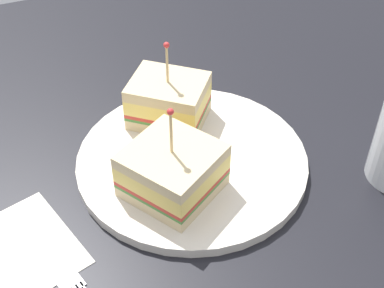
{
  "coord_description": "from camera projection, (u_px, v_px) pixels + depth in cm",
  "views": [
    {
      "loc": [
        -42.06,
        17.24,
        43.96
      ],
      "look_at": [
        0.0,
        0.0,
        3.2
      ],
      "focal_mm": 50.73,
      "sensor_mm": 36.0,
      "label": 1
    }
  ],
  "objects": [
    {
      "name": "napkin",
      "position": [
        18.0,
        251.0,
        0.54
      ],
      "size": [
        14.49,
        13.69,
        0.15
      ],
      "primitive_type": "cube",
      "rotation": [
        0.0,
        0.0,
        9.71
      ],
      "color": "beige",
      "rests_on": "ground_plane"
    },
    {
      "name": "knife",
      "position": [
        5.0,
        288.0,
        0.51
      ],
      "size": [
        13.31,
        2.62,
        0.35
      ],
      "color": "silver",
      "rests_on": "ground_plane"
    },
    {
      "name": "fork",
      "position": [
        58.0,
        266.0,
        0.52
      ],
      "size": [
        12.52,
        4.82,
        0.35
      ],
      "color": "silver",
      "rests_on": "ground_plane"
    },
    {
      "name": "sandwich_half_back",
      "position": [
        171.0,
        100.0,
        0.66
      ],
      "size": [
        11.12,
        11.37,
        10.96
      ],
      "color": "beige",
      "rests_on": "plate"
    },
    {
      "name": "sandwich_half_front",
      "position": [
        172.0,
        171.0,
        0.57
      ],
      "size": [
        12.13,
        12.12,
        11.01
      ],
      "color": "beige",
      "rests_on": "plate"
    },
    {
      "name": "plate",
      "position": [
        192.0,
        161.0,
        0.63
      ],
      "size": [
        26.58,
        26.58,
        1.2
      ],
      "primitive_type": "cylinder",
      "color": "silver",
      "rests_on": "ground_plane"
    },
    {
      "name": "ground_plane",
      "position": [
        192.0,
        170.0,
        0.64
      ],
      "size": [
        97.5,
        97.5,
        2.0
      ],
      "primitive_type": "cube",
      "color": "black"
    }
  ]
}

